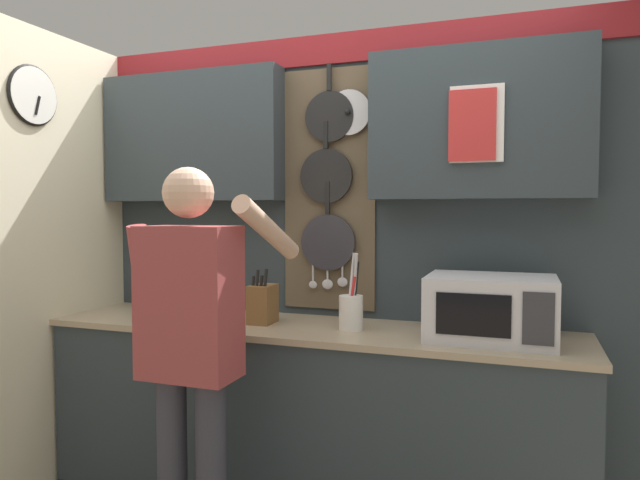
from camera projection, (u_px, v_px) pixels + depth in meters
The scene contains 7 objects.
base_cabinet_counter at pixel (306, 420), 2.75m from camera, with size 2.56×0.59×0.92m.
back_wall_unit at pixel (324, 205), 2.94m from camera, with size 3.13×0.23×2.37m.
side_wall at pixel (24, 266), 2.76m from camera, with size 0.07×1.60×2.37m.
microwave at pixel (491, 308), 2.42m from camera, with size 0.53×0.39×0.27m.
knife_block at pixel (263, 304), 2.78m from camera, with size 0.11×0.15×0.27m.
utensil_crock at pixel (351, 310), 2.63m from camera, with size 0.11×0.11×0.36m.
person at pixel (191, 335), 2.27m from camera, with size 0.54×0.62×1.64m.
Camera 1 is at (0.98, -2.52, 1.47)m, focal length 32.00 mm.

